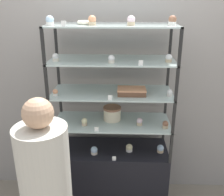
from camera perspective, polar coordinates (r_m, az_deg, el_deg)
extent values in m
cube|color=gray|center=(2.77, 0.28, 3.82)|extent=(8.00, 0.05, 2.60)
cube|color=black|center=(2.88, 0.00, -16.86)|extent=(1.11, 0.46, 0.70)
cube|color=black|center=(2.86, -10.77, -5.68)|extent=(0.02, 0.02, 0.30)
cube|color=black|center=(2.83, 11.22, -6.02)|extent=(0.02, 0.02, 0.30)
cube|color=black|center=(2.50, -12.88, -10.09)|extent=(0.02, 0.02, 0.30)
cube|color=black|center=(2.46, 12.72, -10.57)|extent=(0.02, 0.02, 0.30)
cube|color=#B2C6C1|center=(2.54, 0.00, -5.24)|extent=(1.11, 0.46, 0.01)
cube|color=black|center=(2.74, -11.19, -0.02)|extent=(0.02, 0.02, 0.30)
cube|color=black|center=(2.71, 11.66, -0.31)|extent=(0.02, 0.02, 0.30)
cube|color=black|center=(2.36, -13.47, -3.77)|extent=(0.02, 0.02, 0.30)
cube|color=black|center=(2.32, 13.31, -4.17)|extent=(0.02, 0.02, 0.30)
cube|color=#B2C6C1|center=(2.42, 0.00, 1.20)|extent=(1.11, 0.46, 0.01)
cube|color=black|center=(2.65, -11.65, 6.09)|extent=(0.02, 0.02, 0.30)
cube|color=black|center=(2.62, 12.14, 5.87)|extent=(0.02, 0.02, 0.30)
cube|color=black|center=(2.25, -14.11, 3.25)|extent=(0.02, 0.02, 0.30)
cube|color=black|center=(2.21, 13.95, 2.95)|extent=(0.02, 0.02, 0.30)
cube|color=#B2C6C1|center=(2.34, 0.00, 8.21)|extent=(1.11, 0.46, 0.01)
cube|color=black|center=(2.60, -12.14, 12.56)|extent=(0.02, 0.02, 0.30)
cube|color=black|center=(2.56, 12.66, 12.41)|extent=(0.02, 0.02, 0.30)
cube|color=black|center=(2.18, -14.81, 10.83)|extent=(0.02, 0.02, 0.30)
cube|color=black|center=(2.14, 14.66, 10.67)|extent=(0.02, 0.02, 0.30)
cube|color=#B2C6C1|center=(2.29, 0.00, 15.61)|extent=(1.11, 0.46, 0.01)
cylinder|color=beige|center=(2.55, 0.01, -3.58)|extent=(0.17, 0.17, 0.11)
cylinder|color=#8C5B42|center=(2.52, 0.01, -2.18)|extent=(0.17, 0.17, 0.02)
cube|color=brown|center=(2.36, 4.28, 1.35)|extent=(0.25, 0.17, 0.05)
cube|color=#E5996B|center=(2.35, 4.30, 1.99)|extent=(0.26, 0.17, 0.01)
cylinder|color=beige|center=(2.66, -11.11, -11.27)|extent=(0.06, 0.06, 0.03)
sphere|color=silver|center=(2.65, -11.16, -10.70)|extent=(0.07, 0.07, 0.07)
cylinder|color=beige|center=(2.60, -3.90, -11.77)|extent=(0.06, 0.06, 0.03)
sphere|color=silver|center=(2.58, -3.92, -11.18)|extent=(0.07, 0.07, 0.07)
cylinder|color=white|center=(2.64, 3.76, -11.20)|extent=(0.06, 0.06, 0.03)
sphere|color=#F4EAB2|center=(2.62, 3.77, -10.63)|extent=(0.07, 0.07, 0.07)
cylinder|color=#CCB28C|center=(2.66, 10.46, -11.23)|extent=(0.06, 0.06, 0.03)
sphere|color=silver|center=(2.65, 10.50, -10.66)|extent=(0.07, 0.07, 0.07)
cube|color=white|center=(2.49, 0.46, -13.03)|extent=(0.04, 0.00, 0.04)
cylinder|color=beige|center=(2.52, -11.77, -5.45)|extent=(0.05, 0.05, 0.03)
sphere|color=silver|center=(2.50, -11.81, -4.85)|extent=(0.05, 0.05, 0.05)
cylinder|color=#CCB28C|center=(2.47, -6.02, -5.60)|extent=(0.05, 0.05, 0.03)
sphere|color=#F4EAB2|center=(2.46, -6.04, -4.99)|extent=(0.05, 0.05, 0.05)
cylinder|color=#CCB28C|center=(2.47, 6.00, -5.57)|extent=(0.05, 0.05, 0.03)
sphere|color=silver|center=(2.46, 6.02, -4.96)|extent=(0.05, 0.05, 0.05)
cylinder|color=#CCB28C|center=(2.46, 11.50, -6.11)|extent=(0.05, 0.05, 0.03)
sphere|color=#8C5B42|center=(2.44, 11.55, -5.50)|extent=(0.05, 0.05, 0.05)
cube|color=white|center=(2.35, -3.39, -6.80)|extent=(0.04, 0.00, 0.04)
cylinder|color=white|center=(2.37, -12.20, 0.78)|extent=(0.05, 0.05, 0.03)
sphere|color=#E5996B|center=(2.36, -12.25, 1.36)|extent=(0.05, 0.05, 0.05)
cylinder|color=white|center=(2.37, 12.42, 0.70)|extent=(0.05, 0.05, 0.03)
sphere|color=white|center=(2.36, 12.46, 1.28)|extent=(0.05, 0.05, 0.05)
cube|color=white|center=(2.22, -0.41, 0.08)|extent=(0.04, 0.00, 0.04)
cylinder|color=beige|center=(2.33, -12.13, 8.16)|extent=(0.05, 0.05, 0.03)
sphere|color=white|center=(2.32, -12.18, 8.84)|extent=(0.05, 0.05, 0.05)
cylinder|color=beige|center=(2.21, -0.06, 7.97)|extent=(0.05, 0.05, 0.03)
sphere|color=white|center=(2.20, -0.06, 8.69)|extent=(0.05, 0.05, 0.05)
cylinder|color=#CCB28C|center=(2.29, 12.21, 7.98)|extent=(0.05, 0.05, 0.03)
sphere|color=white|center=(2.29, 12.26, 8.67)|extent=(0.05, 0.05, 0.05)
cube|color=white|center=(2.13, 6.29, 7.61)|extent=(0.04, 0.00, 0.04)
cylinder|color=white|center=(2.24, -13.34, 15.47)|extent=(0.06, 0.06, 0.03)
sphere|color=silver|center=(2.23, -13.41, 16.28)|extent=(0.06, 0.06, 0.06)
cylinder|color=#CCB28C|center=(2.22, -4.33, 15.90)|extent=(0.06, 0.06, 0.03)
sphere|color=#E5996B|center=(2.21, -4.35, 16.73)|extent=(0.06, 0.06, 0.06)
cylinder|color=#CCB28C|center=(2.20, 4.17, 15.86)|extent=(0.06, 0.06, 0.03)
sphere|color=silver|center=(2.19, 4.20, 16.69)|extent=(0.06, 0.06, 0.06)
cylinder|color=white|center=(2.25, 12.97, 15.53)|extent=(0.06, 0.06, 0.03)
sphere|color=#8C5B42|center=(2.25, 13.04, 16.34)|extent=(0.06, 0.06, 0.06)
cube|color=white|center=(2.13, -10.50, 15.63)|extent=(0.04, 0.00, 0.04)
torus|color=#EFE5CC|center=(2.30, -5.79, 16.08)|extent=(0.14, 0.14, 0.03)
cylinder|color=beige|center=(1.91, -14.60, -14.55)|extent=(0.36, 0.36, 0.62)
sphere|color=tan|center=(1.71, -15.84, -3.19)|extent=(0.20, 0.20, 0.20)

